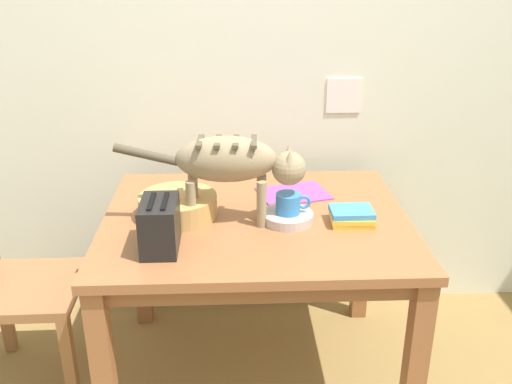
{
  "coord_description": "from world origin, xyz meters",
  "views": [
    {
      "loc": [
        -0.15,
        -0.8,
        1.67
      ],
      "look_at": [
        -0.07,
        1.16,
        0.85
      ],
      "focal_mm": 40.04,
      "sensor_mm": 36.0,
      "label": 1
    }
  ],
  "objects_px": {
    "book_stack": "(352,216)",
    "toaster": "(160,225)",
    "cat": "(236,163)",
    "magazine": "(294,193)",
    "saucer_bowl": "(288,217)",
    "wicker_basket": "(178,205)",
    "dining_table": "(256,238)",
    "wooden_chair_near": "(15,284)",
    "coffee_mug": "(289,203)"
  },
  "relations": [
    {
      "from": "wicker_basket",
      "to": "wooden_chair_near",
      "type": "xyz_separation_m",
      "value": [
        -0.66,
        0.01,
        -0.33
      ]
    },
    {
      "from": "cat",
      "to": "coffee_mug",
      "type": "bearing_deg",
      "value": 90.04
    },
    {
      "from": "book_stack",
      "to": "cat",
      "type": "bearing_deg",
      "value": 175.65
    },
    {
      "from": "magazine",
      "to": "book_stack",
      "type": "distance_m",
      "value": 0.34
    },
    {
      "from": "book_stack",
      "to": "toaster",
      "type": "distance_m",
      "value": 0.7
    },
    {
      "from": "dining_table",
      "to": "magazine",
      "type": "relative_size",
      "value": 4.21
    },
    {
      "from": "wooden_chair_near",
      "to": "cat",
      "type": "bearing_deg",
      "value": 85.06
    },
    {
      "from": "dining_table",
      "to": "wooden_chair_near",
      "type": "relative_size",
      "value": 1.23
    },
    {
      "from": "wooden_chair_near",
      "to": "saucer_bowl",
      "type": "bearing_deg",
      "value": 85.36
    },
    {
      "from": "coffee_mug",
      "to": "magazine",
      "type": "distance_m",
      "value": 0.27
    },
    {
      "from": "magazine",
      "to": "toaster",
      "type": "height_order",
      "value": "toaster"
    },
    {
      "from": "dining_table",
      "to": "magazine",
      "type": "height_order",
      "value": "magazine"
    },
    {
      "from": "saucer_bowl",
      "to": "coffee_mug",
      "type": "relative_size",
      "value": 1.45
    },
    {
      "from": "dining_table",
      "to": "magazine",
      "type": "bearing_deg",
      "value": 51.7
    },
    {
      "from": "magazine",
      "to": "cat",
      "type": "bearing_deg",
      "value": -149.01
    },
    {
      "from": "saucer_bowl",
      "to": "wicker_basket",
      "type": "bearing_deg",
      "value": 171.06
    },
    {
      "from": "cat",
      "to": "book_stack",
      "type": "height_order",
      "value": "cat"
    },
    {
      "from": "cat",
      "to": "wooden_chair_near",
      "type": "relative_size",
      "value": 0.73
    },
    {
      "from": "dining_table",
      "to": "wooden_chair_near",
      "type": "distance_m",
      "value": 0.98
    },
    {
      "from": "cat",
      "to": "saucer_bowl",
      "type": "height_order",
      "value": "cat"
    },
    {
      "from": "dining_table",
      "to": "magazine",
      "type": "distance_m",
      "value": 0.28
    },
    {
      "from": "book_stack",
      "to": "wicker_basket",
      "type": "height_order",
      "value": "wicker_basket"
    },
    {
      "from": "saucer_bowl",
      "to": "wooden_chair_near",
      "type": "distance_m",
      "value": 1.12
    },
    {
      "from": "saucer_bowl",
      "to": "toaster",
      "type": "relative_size",
      "value": 0.95
    },
    {
      "from": "coffee_mug",
      "to": "toaster",
      "type": "bearing_deg",
      "value": -157.23
    },
    {
      "from": "coffee_mug",
      "to": "book_stack",
      "type": "distance_m",
      "value": 0.24
    },
    {
      "from": "magazine",
      "to": "wicker_basket",
      "type": "height_order",
      "value": "wicker_basket"
    },
    {
      "from": "saucer_bowl",
      "to": "toaster",
      "type": "xyz_separation_m",
      "value": [
        -0.45,
        -0.19,
        0.07
      ]
    },
    {
      "from": "coffee_mug",
      "to": "wooden_chair_near",
      "type": "relative_size",
      "value": 0.14
    },
    {
      "from": "coffee_mug",
      "to": "wicker_basket",
      "type": "bearing_deg",
      "value": 171.13
    },
    {
      "from": "saucer_bowl",
      "to": "magazine",
      "type": "distance_m",
      "value": 0.26
    },
    {
      "from": "saucer_bowl",
      "to": "dining_table",
      "type": "bearing_deg",
      "value": 156.82
    },
    {
      "from": "magazine",
      "to": "wooden_chair_near",
      "type": "distance_m",
      "value": 1.17
    },
    {
      "from": "dining_table",
      "to": "coffee_mug",
      "type": "xyz_separation_m",
      "value": [
        0.12,
        -0.05,
        0.16
      ]
    },
    {
      "from": "dining_table",
      "to": "cat",
      "type": "distance_m",
      "value": 0.33
    },
    {
      "from": "coffee_mug",
      "to": "wicker_basket",
      "type": "xyz_separation_m",
      "value": [
        -0.41,
        0.06,
        -0.03
      ]
    },
    {
      "from": "cat",
      "to": "magazine",
      "type": "distance_m",
      "value": 0.41
    },
    {
      "from": "toaster",
      "to": "dining_table",
      "type": "bearing_deg",
      "value": 35.78
    },
    {
      "from": "cat",
      "to": "magazine",
      "type": "bearing_deg",
      "value": 138.77
    },
    {
      "from": "magazine",
      "to": "wicker_basket",
      "type": "xyz_separation_m",
      "value": [
        -0.46,
        -0.19,
        0.04
      ]
    },
    {
      "from": "toaster",
      "to": "saucer_bowl",
      "type": "bearing_deg",
      "value": 22.91
    },
    {
      "from": "cat",
      "to": "coffee_mug",
      "type": "distance_m",
      "value": 0.25
    },
    {
      "from": "dining_table",
      "to": "saucer_bowl",
      "type": "xyz_separation_m",
      "value": [
        0.12,
        -0.05,
        0.11
      ]
    },
    {
      "from": "toaster",
      "to": "book_stack",
      "type": "bearing_deg",
      "value": 13.63
    },
    {
      "from": "dining_table",
      "to": "book_stack",
      "type": "bearing_deg",
      "value": -11.83
    },
    {
      "from": "toaster",
      "to": "wicker_basket",
      "type": "bearing_deg",
      "value": 81.73
    },
    {
      "from": "cat",
      "to": "saucer_bowl",
      "type": "bearing_deg",
      "value": 90.0
    },
    {
      "from": "toaster",
      "to": "wooden_chair_near",
      "type": "xyz_separation_m",
      "value": [
        -0.63,
        0.26,
        -0.38
      ]
    },
    {
      "from": "wicker_basket",
      "to": "cat",
      "type": "bearing_deg",
      "value": -14.29
    },
    {
      "from": "dining_table",
      "to": "wooden_chair_near",
      "type": "xyz_separation_m",
      "value": [
        -0.96,
        0.03,
        -0.2
      ]
    }
  ]
}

